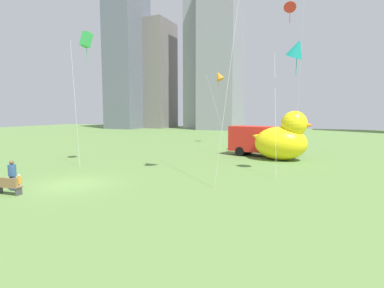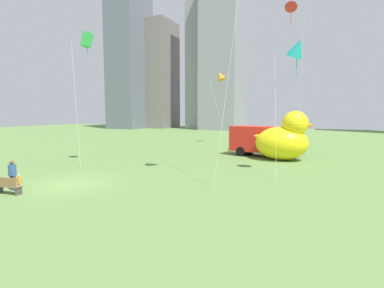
% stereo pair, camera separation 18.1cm
% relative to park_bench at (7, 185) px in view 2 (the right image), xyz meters
% --- Properties ---
extents(ground_plane, '(140.00, 140.00, 0.00)m').
position_rel_park_bench_xyz_m(ground_plane, '(1.25, 2.91, -0.47)').
color(ground_plane, '#608643').
extents(park_bench, '(1.48, 0.59, 0.90)m').
position_rel_park_bench_xyz_m(park_bench, '(0.00, 0.00, 0.00)').
color(park_bench, olive).
rests_on(park_bench, ground).
extents(person_adult, '(0.40, 0.40, 1.64)m').
position_rel_park_bench_xyz_m(person_adult, '(-0.53, 0.69, 0.44)').
color(person_adult, '#38476B').
rests_on(person_adult, ground).
extents(person_child, '(0.24, 0.24, 1.00)m').
position_rel_park_bench_xyz_m(person_child, '(0.32, 0.45, 0.08)').
color(person_child, silver).
rests_on(person_child, ground).
extents(giant_inflatable_duck, '(5.21, 3.35, 4.32)m').
position_rel_park_bench_xyz_m(giant_inflatable_duck, '(11.48, 17.30, 1.37)').
color(giant_inflatable_duck, yellow).
rests_on(giant_inflatable_duck, ground).
extents(box_truck, '(6.54, 3.55, 2.85)m').
position_rel_park_bench_xyz_m(box_truck, '(9.28, 18.87, 0.98)').
color(box_truck, red).
rests_on(box_truck, ground).
extents(city_skyline, '(73.03, 16.47, 38.90)m').
position_rel_park_bench_xyz_m(city_skyline, '(-12.61, 61.04, 17.49)').
color(city_skyline, slate).
rests_on(city_skyline, ground).
extents(kite_orange, '(2.74, 2.15, 9.70)m').
position_rel_park_bench_xyz_m(kite_orange, '(1.83, 28.45, 8.49)').
color(kite_orange, silver).
rests_on(kite_orange, ground).
extents(kite_teal, '(2.44, 2.39, 9.00)m').
position_rel_park_bench_xyz_m(kite_teal, '(12.92, 10.79, 7.78)').
color(kite_teal, silver).
rests_on(kite_teal, ground).
extents(kite_green, '(1.82, 1.86, 10.42)m').
position_rel_park_bench_xyz_m(kite_green, '(-2.44, 8.76, 9.26)').
color(kite_green, silver).
rests_on(kite_green, ground).
extents(kite_red, '(1.84, 2.08, 14.74)m').
position_rel_park_bench_xyz_m(kite_red, '(11.48, 19.68, 13.46)').
color(kite_red, silver).
rests_on(kite_red, ground).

